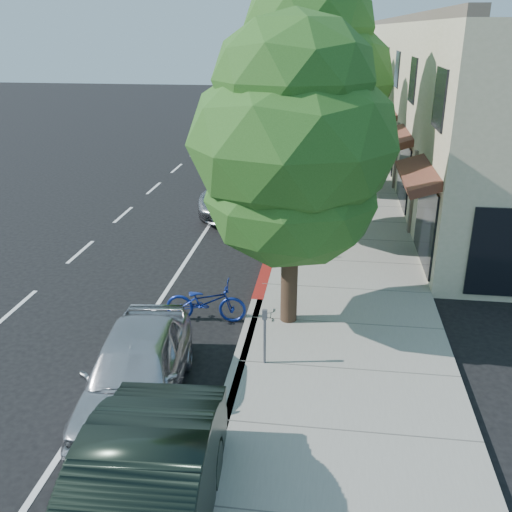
% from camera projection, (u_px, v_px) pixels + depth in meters
% --- Properties ---
extents(ground, '(120.00, 120.00, 0.00)m').
position_uv_depth(ground, '(262.00, 288.00, 15.94)').
color(ground, black).
rests_on(ground, ground).
extents(sidewalk, '(4.60, 56.00, 0.15)m').
position_uv_depth(sidewalk, '(343.00, 207.00, 22.99)').
color(sidewalk, gray).
rests_on(sidewalk, ground).
extents(curb, '(0.30, 56.00, 0.15)m').
position_uv_depth(curb, '(286.00, 204.00, 23.27)').
color(curb, '#9E998E').
rests_on(curb, ground).
extents(curb_red_segment, '(0.32, 4.00, 0.15)m').
position_uv_depth(curb_red_segment, '(266.00, 272.00, 16.83)').
color(curb_red_segment, maroon).
rests_on(curb_red_segment, ground).
extents(storefront_building, '(10.00, 36.00, 7.00)m').
position_uv_depth(storefront_building, '(485.00, 95.00, 30.02)').
color(storefront_building, beige).
rests_on(storefront_building, ground).
extents(street_tree_0, '(4.64, 4.64, 7.19)m').
position_uv_depth(street_tree_0, '(292.00, 147.00, 12.36)').
color(street_tree_0, black).
rests_on(street_tree_0, ground).
extents(street_tree_1, '(5.35, 5.35, 8.39)m').
position_uv_depth(street_tree_1, '(307.00, 85.00, 17.60)').
color(street_tree_1, black).
rests_on(street_tree_1, ground).
extents(street_tree_2, '(4.16, 4.16, 7.32)m').
position_uv_depth(street_tree_2, '(314.00, 85.00, 23.32)').
color(street_tree_2, black).
rests_on(street_tree_2, ground).
extents(street_tree_3, '(5.01, 5.01, 7.67)m').
position_uv_depth(street_tree_3, '(319.00, 73.00, 28.81)').
color(street_tree_3, black).
rests_on(street_tree_3, ground).
extents(street_tree_4, '(4.45, 4.45, 7.47)m').
position_uv_depth(street_tree_4, '(322.00, 66.00, 34.34)').
color(street_tree_4, black).
rests_on(street_tree_4, ground).
extents(street_tree_5, '(4.86, 4.86, 7.26)m').
position_uv_depth(street_tree_5, '(324.00, 65.00, 39.96)').
color(street_tree_5, black).
rests_on(street_tree_5, ground).
extents(cyclist, '(0.54, 0.70, 1.72)m').
position_uv_depth(cyclist, '(281.00, 226.00, 18.35)').
color(cyclist, white).
rests_on(cyclist, ground).
extents(bicycle, '(2.02, 0.79, 1.05)m').
position_uv_depth(bicycle, '(206.00, 302.00, 14.00)').
color(bicycle, navy).
rests_on(bicycle, ground).
extents(silver_suv, '(2.84, 6.15, 1.71)m').
position_uv_depth(silver_suv, '(245.00, 188.00, 22.62)').
color(silver_suv, '#9D9DA1').
rests_on(silver_suv, ground).
extents(dark_sedan, '(2.03, 4.54, 1.45)m').
position_uv_depth(dark_sedan, '(258.00, 161.00, 27.84)').
color(dark_sedan, black).
rests_on(dark_sedan, ground).
extents(white_pickup, '(3.17, 6.59, 1.85)m').
position_uv_depth(white_pickup, '(292.00, 140.00, 32.02)').
color(white_pickup, silver).
rests_on(white_pickup, ground).
extents(dark_suv_far, '(1.86, 4.32, 1.45)m').
position_uv_depth(dark_suv_far, '(280.00, 120.00, 40.47)').
color(dark_suv_far, black).
rests_on(dark_suv_far, ground).
extents(near_car_a, '(2.20, 4.54, 1.49)m').
position_uv_depth(near_car_a, '(136.00, 369.00, 10.81)').
color(near_car_a, '#BDBCC2').
rests_on(near_car_a, ground).
extents(pedestrian, '(0.89, 0.71, 1.80)m').
position_uv_depth(pedestrian, '(375.00, 167.00, 25.27)').
color(pedestrian, black).
rests_on(pedestrian, sidewalk).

